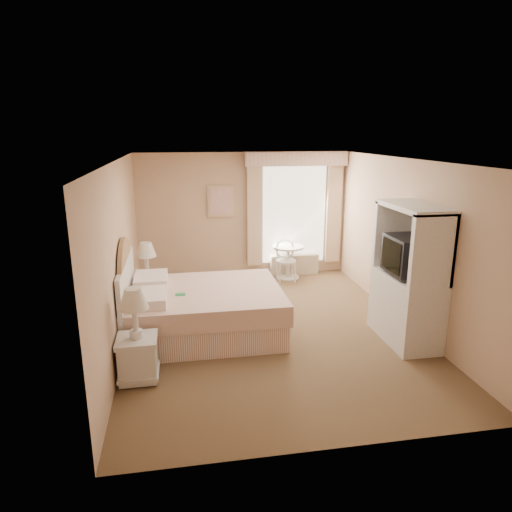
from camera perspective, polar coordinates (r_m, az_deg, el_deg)
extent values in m
cube|color=brown|center=(6.98, 1.76, -9.09)|extent=(4.20, 5.50, 0.01)
cube|color=silver|center=(6.37, 1.95, 11.87)|extent=(4.20, 5.50, 0.01)
cube|color=#D1AC8B|center=(9.21, -1.63, 5.08)|extent=(4.20, 0.01, 2.50)
cube|color=#D1AC8B|center=(4.05, 9.85, -8.64)|extent=(4.20, 0.01, 2.50)
cube|color=#D1AC8B|center=(6.48, -16.65, 0.08)|extent=(0.01, 5.50, 2.50)
cube|color=#D1AC8B|center=(7.27, 18.28, 1.57)|extent=(0.01, 5.50, 2.50)
cube|color=white|center=(9.39, 4.78, 5.23)|extent=(1.30, 0.02, 2.00)
cube|color=beige|center=(9.17, -0.19, 5.04)|extent=(0.30, 0.08, 2.05)
cube|color=beige|center=(9.58, 9.69, 5.27)|extent=(0.30, 0.08, 2.05)
cube|color=tan|center=(9.17, 5.08, 12.04)|extent=(2.05, 0.20, 0.28)
cube|color=beige|center=(9.54, 4.78, -1.03)|extent=(1.00, 0.22, 0.42)
cube|color=tan|center=(9.08, -4.44, 6.81)|extent=(0.52, 0.03, 0.62)
cube|color=beige|center=(9.06, -4.43, 6.80)|extent=(0.42, 0.02, 0.52)
cube|color=tan|center=(6.81, -6.63, -8.06)|extent=(2.21, 1.69, 0.38)
cube|color=beige|center=(6.69, -6.72, -5.40)|extent=(2.28, 1.75, 0.30)
cube|color=white|center=(6.25, -13.31, -5.17)|extent=(0.47, 0.65, 0.15)
cube|color=white|center=(7.00, -12.97, -2.91)|extent=(0.47, 0.65, 0.15)
cube|color=#268E4B|center=(6.48, -9.44, -4.76)|extent=(0.14, 0.10, 0.01)
cube|color=silver|center=(6.71, -15.76, -5.36)|extent=(0.06, 1.79, 1.16)
cylinder|color=#9C7B53|center=(6.67, -15.82, -4.51)|extent=(0.05, 1.59, 1.59)
cube|color=white|center=(5.73, -14.51, -12.49)|extent=(0.43, 0.43, 0.47)
cube|color=white|center=(5.62, -14.69, -10.10)|extent=(0.47, 0.47, 0.06)
cube|color=white|center=(5.81, -14.41, -13.89)|extent=(0.47, 0.47, 0.05)
cylinder|color=silver|center=(5.58, -14.75, -9.41)|extent=(0.15, 0.15, 0.09)
cylinder|color=silver|center=(5.51, -14.88, -7.63)|extent=(0.07, 0.07, 0.38)
cone|color=silver|center=(5.42, -15.06, -5.15)|extent=(0.34, 0.34, 0.24)
cube|color=white|center=(7.92, -13.27, -4.54)|extent=(0.42, 0.42, 0.46)
cube|color=white|center=(7.84, -13.38, -2.77)|extent=(0.46, 0.46, 0.06)
cube|color=white|center=(7.98, -13.20, -5.59)|extent=(0.46, 0.46, 0.05)
cylinder|color=silver|center=(7.82, -13.41, -2.26)|extent=(0.15, 0.15, 0.09)
cylinder|color=silver|center=(7.77, -13.49, -0.97)|extent=(0.06, 0.06, 0.37)
cone|color=silver|center=(7.70, -13.61, 0.80)|extent=(0.33, 0.33, 0.24)
cylinder|color=silver|center=(9.34, 3.96, -2.63)|extent=(0.47, 0.47, 0.03)
cylinder|color=silver|center=(9.24, 4.00, -0.75)|extent=(0.07, 0.07, 0.63)
cylinder|color=white|center=(9.16, 4.03, 1.15)|extent=(0.63, 0.63, 0.04)
cylinder|color=silver|center=(8.92, 3.01, -2.22)|extent=(0.03, 0.03, 0.40)
cylinder|color=silver|center=(8.98, 4.91, -2.13)|extent=(0.03, 0.03, 0.40)
cylinder|color=silver|center=(9.21, 2.66, -1.65)|extent=(0.03, 0.03, 0.40)
cylinder|color=silver|center=(9.26, 4.51, -1.58)|extent=(0.03, 0.03, 0.40)
cylinder|color=white|center=(9.03, 3.80, -0.62)|extent=(0.41, 0.41, 0.04)
torus|color=silver|center=(9.09, 3.66, 0.89)|extent=(0.39, 0.11, 0.38)
cylinder|color=silver|center=(9.10, 2.69, 0.63)|extent=(0.03, 0.03, 0.36)
cylinder|color=silver|center=(9.16, 4.56, 0.69)|extent=(0.03, 0.03, 0.36)
cube|color=white|center=(6.79, 18.17, -6.20)|extent=(0.59, 1.17, 0.96)
cube|color=white|center=(6.06, 21.27, 0.47)|extent=(0.59, 0.09, 0.96)
cube|color=white|center=(6.99, 16.77, 2.72)|extent=(0.59, 0.09, 0.96)
cube|color=white|center=(6.43, 19.22, 5.82)|extent=(0.59, 1.17, 0.06)
cube|color=white|center=(6.65, 20.92, 1.75)|extent=(0.04, 1.17, 0.96)
cube|color=black|center=(6.55, 18.56, 0.13)|extent=(0.51, 0.64, 0.51)
cube|color=black|center=(6.43, 16.56, 0.03)|extent=(0.02, 0.53, 0.43)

